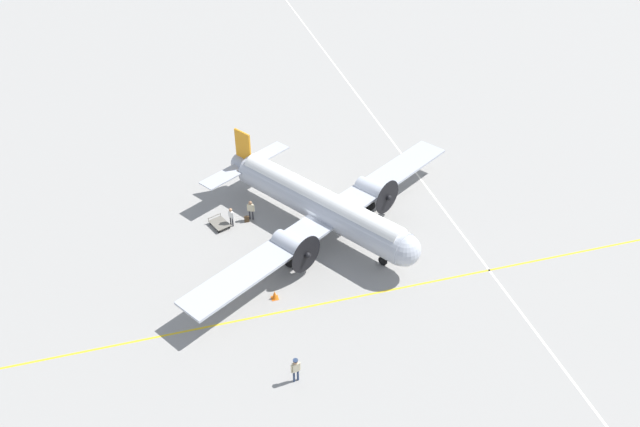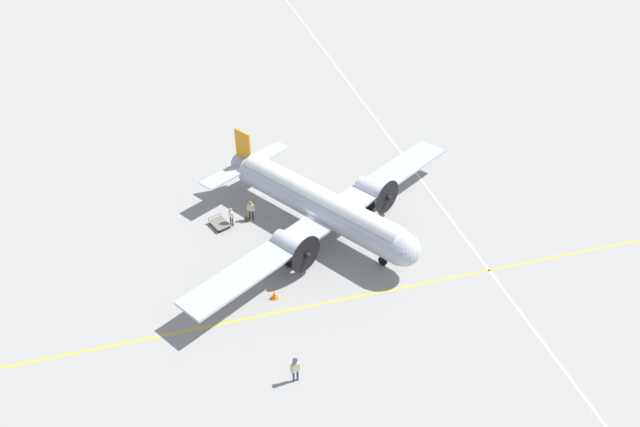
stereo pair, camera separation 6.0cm
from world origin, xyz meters
The scene contains 10 objects.
ground_plane centered at (0.00, 0.00, 0.00)m, with size 300.00×300.00×0.00m, color gray.
apron_line_eastwest centered at (0.00, -7.82, 0.00)m, with size 120.00×0.16×0.01m.
apron_line_northsouth centered at (10.39, 0.00, 0.00)m, with size 0.16×120.00×0.01m.
airliner_main centered at (0.21, -0.33, 2.45)m, with size 24.35×19.18×5.56m.
crew_foreground centered at (-5.29, -13.53, 1.14)m, with size 0.61×0.35×1.82m.
passenger_boarding centered at (-4.86, 2.82, 1.07)m, with size 0.56×0.34×1.75m.
ramp_agent centered at (-6.48, 2.43, 1.01)m, with size 0.36×0.48×1.64m.
suitcase_near_door centered at (-5.27, 2.58, 0.27)m, with size 0.38×0.15×0.58m.
baggage_cart centered at (-7.42, 2.59, 0.27)m, with size 1.66×1.93×0.56m.
traffic_cone centered at (-5.01, -6.43, 0.30)m, with size 0.49×0.49×0.64m.
Camera 1 is at (-10.39, -36.73, 29.76)m, focal length 35.00 mm.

